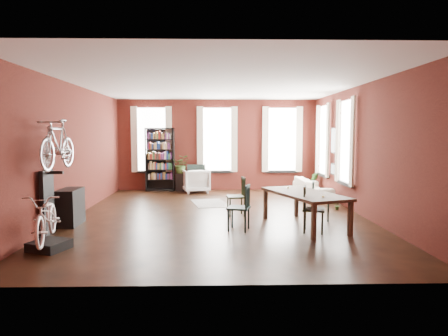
{
  "coord_description": "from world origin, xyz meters",
  "views": [
    {
      "loc": [
        -0.11,
        -9.65,
        2.02
      ],
      "look_at": [
        0.15,
        0.6,
        1.12
      ],
      "focal_mm": 32.0,
      "sensor_mm": 36.0,
      "label": 1
    }
  ],
  "objects_px": {
    "bike_trainer": "(49,245)",
    "plant_stand": "(181,182)",
    "dining_chair_a": "(239,208)",
    "console_table": "(70,207)",
    "dining_chair_d": "(321,201)",
    "cream_sofa": "(312,185)",
    "dining_chair_c": "(314,209)",
    "white_armchair": "(196,180)",
    "dining_table": "(304,210)",
    "bookshelf": "(160,160)",
    "bicycle_floor": "(46,195)",
    "dining_chair_b": "(236,197)"
  },
  "relations": [
    {
      "from": "dining_chair_a",
      "to": "dining_chair_c",
      "type": "height_order",
      "value": "dining_chair_a"
    },
    {
      "from": "white_armchair",
      "to": "dining_chair_c",
      "type": "bearing_deg",
      "value": 102.72
    },
    {
      "from": "dining_chair_a",
      "to": "dining_chair_d",
      "type": "distance_m",
      "value": 2.18
    },
    {
      "from": "dining_chair_c",
      "to": "bookshelf",
      "type": "relative_size",
      "value": 0.43
    },
    {
      "from": "bookshelf",
      "to": "cream_sofa",
      "type": "bearing_deg",
      "value": -18.95
    },
    {
      "from": "dining_chair_d",
      "to": "cream_sofa",
      "type": "xyz_separation_m",
      "value": [
        0.58,
        3.14,
        -0.04
      ]
    },
    {
      "from": "bike_trainer",
      "to": "plant_stand",
      "type": "distance_m",
      "value": 7.25
    },
    {
      "from": "dining_chair_d",
      "to": "console_table",
      "type": "xyz_separation_m",
      "value": [
        -5.65,
        -0.36,
        -0.05
      ]
    },
    {
      "from": "dining_table",
      "to": "dining_chair_c",
      "type": "xyz_separation_m",
      "value": [
        0.09,
        -0.47,
        0.1
      ]
    },
    {
      "from": "dining_chair_a",
      "to": "bookshelf",
      "type": "relative_size",
      "value": 0.43
    },
    {
      "from": "bike_trainer",
      "to": "bicycle_floor",
      "type": "xyz_separation_m",
      "value": [
        -0.02,
        -0.0,
        0.88
      ]
    },
    {
      "from": "dining_chair_c",
      "to": "console_table",
      "type": "distance_m",
      "value": 5.26
    },
    {
      "from": "dining_chair_d",
      "to": "console_table",
      "type": "relative_size",
      "value": 1.13
    },
    {
      "from": "dining_chair_b",
      "to": "dining_chair_c",
      "type": "xyz_separation_m",
      "value": [
        1.49,
        -1.69,
        0.0
      ]
    },
    {
      "from": "dining_chair_c",
      "to": "dining_chair_d",
      "type": "xyz_separation_m",
      "value": [
        0.45,
        1.14,
        -0.02
      ]
    },
    {
      "from": "dining_chair_a",
      "to": "dining_chair_b",
      "type": "relative_size",
      "value": 1.01
    },
    {
      "from": "dining_chair_a",
      "to": "cream_sofa",
      "type": "relative_size",
      "value": 0.45
    },
    {
      "from": "console_table",
      "to": "dining_table",
      "type": "bearing_deg",
      "value": -3.34
    },
    {
      "from": "bookshelf",
      "to": "cream_sofa",
      "type": "relative_size",
      "value": 1.06
    },
    {
      "from": "bike_trainer",
      "to": "console_table",
      "type": "distance_m",
      "value": 1.97
    },
    {
      "from": "dining_chair_d",
      "to": "bicycle_floor",
      "type": "distance_m",
      "value": 5.85
    },
    {
      "from": "white_armchair",
      "to": "bicycle_floor",
      "type": "distance_m",
      "value": 7.11
    },
    {
      "from": "bike_trainer",
      "to": "plant_stand",
      "type": "relative_size",
      "value": 0.9
    },
    {
      "from": "bicycle_floor",
      "to": "bookshelf",
      "type": "bearing_deg",
      "value": 69.91
    },
    {
      "from": "white_armchair",
      "to": "cream_sofa",
      "type": "relative_size",
      "value": 0.42
    },
    {
      "from": "dining_table",
      "to": "dining_chair_b",
      "type": "relative_size",
      "value": 2.33
    },
    {
      "from": "dining_chair_a",
      "to": "console_table",
      "type": "bearing_deg",
      "value": -83.08
    },
    {
      "from": "dining_table",
      "to": "white_armchair",
      "type": "relative_size",
      "value": 2.51
    },
    {
      "from": "dining_table",
      "to": "cream_sofa",
      "type": "relative_size",
      "value": 1.05
    },
    {
      "from": "bookshelf",
      "to": "bicycle_floor",
      "type": "bearing_deg",
      "value": -97.92
    },
    {
      "from": "cream_sofa",
      "to": "bike_trainer",
      "type": "xyz_separation_m",
      "value": [
        -5.92,
        -5.41,
        -0.33
      ]
    },
    {
      "from": "bookshelf",
      "to": "dining_chair_a",
      "type": "bearing_deg",
      "value": -67.43
    },
    {
      "from": "dining_chair_d",
      "to": "white_armchair",
      "type": "relative_size",
      "value": 1.03
    },
    {
      "from": "dining_table",
      "to": "console_table",
      "type": "xyz_separation_m",
      "value": [
        -5.11,
        0.3,
        0.03
      ]
    },
    {
      "from": "dining_chair_c",
      "to": "cream_sofa",
      "type": "bearing_deg",
      "value": 2.41
    },
    {
      "from": "dining_chair_d",
      "to": "cream_sofa",
      "type": "relative_size",
      "value": 0.43
    },
    {
      "from": "dining_chair_b",
      "to": "white_armchair",
      "type": "relative_size",
      "value": 1.08
    },
    {
      "from": "dining_chair_b",
      "to": "bike_trainer",
      "type": "height_order",
      "value": "dining_chair_b"
    },
    {
      "from": "dining_chair_c",
      "to": "dining_chair_a",
      "type": "bearing_deg",
      "value": 98.41
    },
    {
      "from": "dining_table",
      "to": "dining_chair_b",
      "type": "height_order",
      "value": "dining_chair_b"
    },
    {
      "from": "bookshelf",
      "to": "console_table",
      "type": "xyz_separation_m",
      "value": [
        -1.28,
        -5.2,
        -0.7
      ]
    },
    {
      "from": "white_armchair",
      "to": "plant_stand",
      "type": "xyz_separation_m",
      "value": [
        -0.52,
        0.32,
        -0.13
      ]
    },
    {
      "from": "dining_chair_a",
      "to": "bookshelf",
      "type": "bearing_deg",
      "value": -141.69
    },
    {
      "from": "bike_trainer",
      "to": "cream_sofa",
      "type": "bearing_deg",
      "value": 42.45
    },
    {
      "from": "bike_trainer",
      "to": "bookshelf",
      "type": "bearing_deg",
      "value": 82.25
    },
    {
      "from": "white_armchair",
      "to": "cream_sofa",
      "type": "bearing_deg",
      "value": 147.76
    },
    {
      "from": "dining_chair_a",
      "to": "bike_trainer",
      "type": "bearing_deg",
      "value": -52.5
    },
    {
      "from": "dining_table",
      "to": "dining_chair_b",
      "type": "xyz_separation_m",
      "value": [
        -1.4,
        1.22,
        0.1
      ]
    },
    {
      "from": "dining_chair_c",
      "to": "bike_trainer",
      "type": "relative_size",
      "value": 1.68
    },
    {
      "from": "dining_chair_a",
      "to": "bicycle_floor",
      "type": "bearing_deg",
      "value": -52.59
    }
  ]
}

